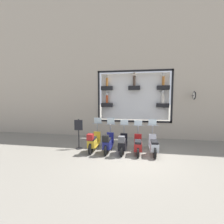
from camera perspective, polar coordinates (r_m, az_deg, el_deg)
ground_plane at (r=7.31m, az=7.49°, el=-16.33°), size 120.00×120.00×0.00m
building_facade at (r=10.77m, az=8.59°, el=19.98°), size 1.17×36.00×10.69m
scooter_silver_0 at (r=7.65m, az=15.58°, el=-12.11°), size 1.80×0.60×1.59m
scooter_red_1 at (r=7.60m, az=9.85°, el=-12.25°), size 1.79×0.60×1.51m
scooter_black_2 at (r=7.56m, az=4.07°, el=-11.90°), size 1.79×0.60×1.53m
scooter_navy_3 at (r=7.66m, az=-1.60°, el=-11.56°), size 1.80×0.60×1.62m
scooter_yellow_4 at (r=7.84m, az=-7.04°, el=-11.10°), size 1.81×0.61×1.61m
shop_sign_post at (r=8.20m, az=-12.57°, el=-7.75°), size 0.36×0.45×1.60m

